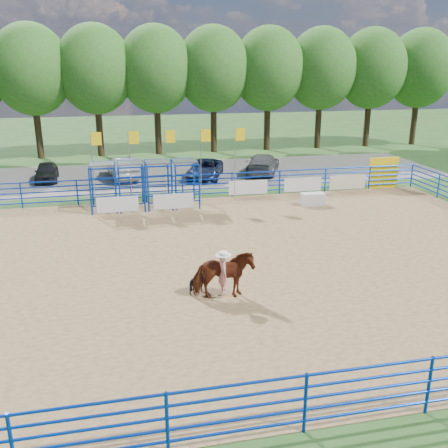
# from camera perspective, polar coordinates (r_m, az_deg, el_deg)

# --- Properties ---
(ground) EXTENTS (120.00, 120.00, 0.00)m
(ground) POSITION_cam_1_polar(r_m,az_deg,el_deg) (20.41, -0.96, -4.43)
(ground) COLOR #335923
(ground) RESTS_ON ground
(arena_dirt) EXTENTS (30.00, 20.00, 0.02)m
(arena_dirt) POSITION_cam_1_polar(r_m,az_deg,el_deg) (20.41, -0.96, -4.40)
(arena_dirt) COLOR #99794C
(arena_dirt) RESTS_ON ground
(gravel_strip) EXTENTS (40.00, 10.00, 0.01)m
(gravel_strip) POSITION_cam_1_polar(r_m,az_deg,el_deg) (36.53, -6.19, 5.63)
(gravel_strip) COLOR gray
(gravel_strip) RESTS_ON ground
(announcer_table) EXTENTS (1.32, 0.64, 0.69)m
(announcer_table) POSITION_cam_1_polar(r_m,az_deg,el_deg) (28.82, 10.08, 2.82)
(announcer_table) COLOR silver
(announcer_table) RESTS_ON arena_dirt
(horse_and_rider) EXTENTS (2.10, 1.06, 2.38)m
(horse_and_rider) POSITION_cam_1_polar(r_m,az_deg,el_deg) (17.06, -0.08, -5.66)
(horse_and_rider) COLOR maroon
(horse_and_rider) RESTS_ON arena_dirt
(calf) EXTENTS (0.81, 0.75, 0.78)m
(calf) POSITION_cam_1_polar(r_m,az_deg,el_deg) (17.76, -2.83, -6.57)
(calf) COLOR black
(calf) RESTS_ON arena_dirt
(car_a) EXTENTS (1.65, 3.71, 1.24)m
(car_a) POSITION_cam_1_polar(r_m,az_deg,el_deg) (36.40, -19.63, 5.64)
(car_a) COLOR black
(car_a) RESTS_ON gravel_strip
(car_b) EXTENTS (2.25, 4.76, 1.51)m
(car_b) POSITION_cam_1_polar(r_m,az_deg,el_deg) (35.65, -11.49, 6.31)
(car_b) COLOR gray
(car_b) RESTS_ON gravel_strip
(car_c) EXTENTS (3.49, 5.02, 1.27)m
(car_c) POSITION_cam_1_polar(r_m,az_deg,el_deg) (35.13, -2.16, 6.29)
(car_c) COLOR #161D39
(car_c) RESTS_ON gravel_strip
(car_d) EXTENTS (3.83, 5.33, 1.43)m
(car_d) POSITION_cam_1_polar(r_m,az_deg,el_deg) (36.67, 4.47, 6.88)
(car_d) COLOR #535356
(car_d) RESTS_ON gravel_strip
(perimeter_fence) EXTENTS (30.10, 20.10, 1.50)m
(perimeter_fence) POSITION_cam_1_polar(r_m,az_deg,el_deg) (20.13, -0.97, -2.46)
(perimeter_fence) COLOR #0832AF
(perimeter_fence) RESTS_ON ground
(chute_assembly) EXTENTS (19.32, 2.41, 4.20)m
(chute_assembly) POSITION_cam_1_polar(r_m,az_deg,el_deg) (28.17, -8.31, 4.43)
(chute_assembly) COLOR #0832AF
(chute_assembly) RESTS_ON ground
(treeline) EXTENTS (56.40, 6.40, 11.24)m
(treeline) POSITION_cam_1_polar(r_m,az_deg,el_deg) (44.65, -7.85, 17.56)
(treeline) COLOR #3F2B19
(treeline) RESTS_ON ground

